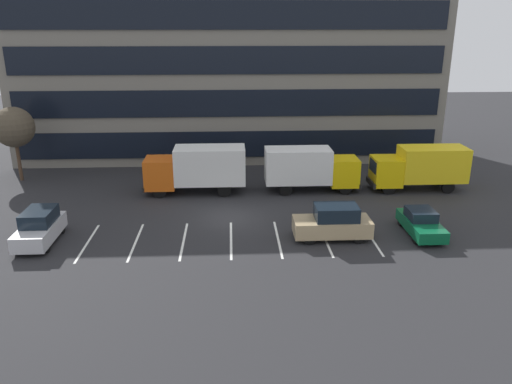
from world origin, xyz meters
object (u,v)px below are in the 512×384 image
(suv_silver, at_px, (40,227))
(sedan_forest, at_px, (421,223))
(box_truck_orange, at_px, (197,168))
(box_truck_yellow_all, at_px, (420,166))
(box_truck_yellow, at_px, (310,167))
(bare_tree, at_px, (14,127))
(suv_tan, at_px, (333,223))

(suv_silver, distance_m, sedan_forest, 22.62)
(sedan_forest, bearing_deg, suv_silver, -179.81)
(box_truck_orange, distance_m, box_truck_yellow_all, 16.87)
(box_truck_yellow, distance_m, bare_tree, 23.45)
(box_truck_yellow, xyz_separation_m, sedan_forest, (5.52, -8.54, -1.14))
(box_truck_orange, distance_m, bare_tree, 15.26)
(box_truck_yellow_all, height_order, suv_silver, box_truck_yellow_all)
(suv_silver, bearing_deg, box_truck_yellow_all, 18.39)
(box_truck_yellow, xyz_separation_m, suv_tan, (0.07, -8.91, -0.86))
(box_truck_orange, xyz_separation_m, sedan_forest, (13.96, -8.52, -1.25))
(box_truck_orange, bearing_deg, suv_silver, -135.19)
(box_truck_yellow_all, height_order, bare_tree, bare_tree)
(box_truck_orange, distance_m, suv_tan, 12.34)
(box_truck_yellow_all, distance_m, sedan_forest, 8.97)
(box_truck_yellow_all, relative_size, sedan_forest, 1.69)
(box_truck_orange, relative_size, suv_tan, 1.66)
(bare_tree, bearing_deg, sedan_forest, -23.59)
(bare_tree, bearing_deg, suv_tan, -29.07)
(box_truck_yellow, relative_size, suv_silver, 1.65)
(box_truck_yellow_all, height_order, suv_tan, box_truck_yellow_all)
(box_truck_yellow, xyz_separation_m, bare_tree, (-22.99, 3.91, 2.50))
(box_truck_yellow, height_order, box_truck_yellow_all, box_truck_yellow_all)
(box_truck_yellow_all, relative_size, bare_tree, 1.20)
(box_truck_yellow, bearing_deg, sedan_forest, -57.11)
(box_truck_yellow_all, bearing_deg, box_truck_orange, 179.61)
(sedan_forest, bearing_deg, box_truck_yellow_all, 70.94)
(box_truck_yellow_all, xyz_separation_m, suv_tan, (-8.36, -8.77, -0.88))
(suv_silver, bearing_deg, box_truck_yellow, 26.76)
(suv_tan, height_order, suv_silver, suv_tan)
(box_truck_orange, height_order, box_truck_yellow_all, box_truck_orange)
(box_truck_orange, bearing_deg, bare_tree, 164.89)
(box_truck_yellow_all, xyz_separation_m, suv_silver, (-25.53, -8.49, -0.93))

